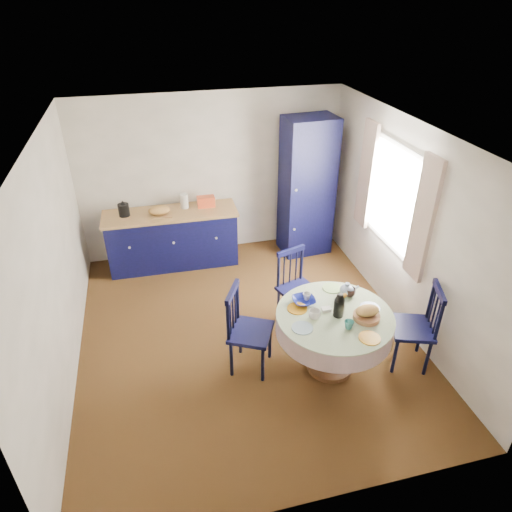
# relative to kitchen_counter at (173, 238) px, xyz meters

# --- Properties ---
(floor) EXTENTS (4.50, 4.50, 0.00)m
(floor) POSITION_rel_kitchen_counter_xyz_m (0.70, -1.90, -0.45)
(floor) COLOR black
(floor) RESTS_ON ground
(ceiling) EXTENTS (4.50, 4.50, 0.00)m
(ceiling) POSITION_rel_kitchen_counter_xyz_m (0.70, -1.90, 2.05)
(ceiling) COLOR white
(ceiling) RESTS_ON wall_back
(wall_back) EXTENTS (4.00, 0.02, 2.50)m
(wall_back) POSITION_rel_kitchen_counter_xyz_m (0.70, 0.35, 0.80)
(wall_back) COLOR white
(wall_back) RESTS_ON floor
(wall_left) EXTENTS (0.02, 4.50, 2.50)m
(wall_left) POSITION_rel_kitchen_counter_xyz_m (-1.30, -1.90, 0.80)
(wall_left) COLOR white
(wall_left) RESTS_ON floor
(wall_right) EXTENTS (0.02, 4.50, 2.50)m
(wall_right) POSITION_rel_kitchen_counter_xyz_m (2.70, -1.90, 0.80)
(wall_right) COLOR white
(wall_right) RESTS_ON floor
(window) EXTENTS (0.10, 1.74, 1.45)m
(window) POSITION_rel_kitchen_counter_xyz_m (2.66, -1.60, 1.07)
(window) COLOR white
(window) RESTS_ON wall_right
(kitchen_counter) EXTENTS (1.97, 0.65, 1.12)m
(kitchen_counter) POSITION_rel_kitchen_counter_xyz_m (0.00, 0.00, 0.00)
(kitchen_counter) COLOR black
(kitchen_counter) RESTS_ON floor
(pantry_cabinet) EXTENTS (0.79, 0.59, 2.15)m
(pantry_cabinet) POSITION_rel_kitchen_counter_xyz_m (2.10, -0.05, 0.62)
(pantry_cabinet) COLOR black
(pantry_cabinet) RESTS_ON floor
(dining_table) EXTENTS (1.25, 1.25, 1.04)m
(dining_table) POSITION_rel_kitchen_counter_xyz_m (1.51, -2.70, 0.18)
(dining_table) COLOR #4F3216
(dining_table) RESTS_ON floor
(chair_left) EXTENTS (0.61, 0.61, 1.04)m
(chair_left) POSITION_rel_kitchen_counter_xyz_m (0.60, -2.44, 0.07)
(chair_left) COLOR black
(chair_left) RESTS_ON floor
(chair_far) EXTENTS (0.55, 0.54, 0.99)m
(chair_far) POSITION_rel_kitchen_counter_xyz_m (1.39, -1.77, 0.04)
(chair_far) COLOR black
(chair_far) RESTS_ON floor
(chair_right) EXTENTS (0.57, 0.58, 1.04)m
(chair_right) POSITION_rel_kitchen_counter_xyz_m (2.43, -2.84, 0.07)
(chair_right) COLOR black
(chair_right) RESTS_ON floor
(mug_a) EXTENTS (0.13, 0.13, 0.10)m
(mug_a) POSITION_rel_kitchen_counter_xyz_m (1.27, -2.70, 0.35)
(mug_a) COLOR silver
(mug_a) RESTS_ON dining_table
(mug_b) EXTENTS (0.10, 0.10, 0.09)m
(mug_b) POSITION_rel_kitchen_counter_xyz_m (1.55, -2.94, 0.35)
(mug_b) COLOR #307A71
(mug_b) RESTS_ON dining_table
(mug_c) EXTENTS (0.13, 0.13, 0.10)m
(mug_c) POSITION_rel_kitchen_counter_xyz_m (1.79, -2.42, 0.36)
(mug_c) COLOR black
(mug_c) RESTS_ON dining_table
(mug_d) EXTENTS (0.09, 0.09, 0.08)m
(mug_d) POSITION_rel_kitchen_counter_xyz_m (1.30, -2.37, 0.35)
(mug_d) COLOR silver
(mug_d) RESTS_ON dining_table
(cobalt_bowl) EXTENTS (0.25, 0.25, 0.06)m
(cobalt_bowl) POSITION_rel_kitchen_counter_xyz_m (1.25, -2.42, 0.33)
(cobalt_bowl) COLOR navy
(cobalt_bowl) RESTS_ON dining_table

